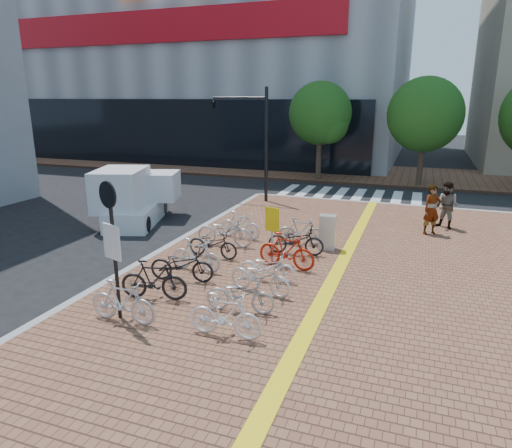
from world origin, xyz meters
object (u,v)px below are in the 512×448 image
at_px(utility_box, 327,232).
at_px(bike_1, 154,280).
at_px(bike_7, 225,316).
at_px(bike_6, 240,225).
at_px(notice_sign, 112,234).
at_px(bike_5, 225,231).
at_px(bike_8, 240,294).
at_px(bike_12, 296,240).
at_px(pedestrian_b, 447,206).
at_px(yellow_sign, 272,224).
at_px(bike_9, 260,277).
at_px(bike_13, 301,231).
at_px(bike_2, 182,265).
at_px(bike_4, 213,244).
at_px(bike_3, 196,255).
at_px(pedestrian_a, 432,210).
at_px(traffic_light_pole, 242,123).
at_px(box_truck, 136,197).
at_px(bike_10, 267,267).
at_px(bike_11, 287,251).
at_px(bike_0, 123,302).

bearing_deg(utility_box, bike_1, -121.40).
xyz_separation_m(bike_7, utility_box, (0.87, 6.62, 0.09)).
bearing_deg(bike_6, notice_sign, -174.44).
xyz_separation_m(bike_5, bike_8, (2.39, -4.52, -0.08)).
bearing_deg(bike_12, pedestrian_b, -49.01).
xyz_separation_m(bike_1, yellow_sign, (1.96, 3.67, 0.69)).
relative_size(bike_1, bike_7, 1.05).
bearing_deg(bike_6, utility_box, -84.26).
relative_size(bike_1, bike_9, 0.99).
height_order(bike_13, yellow_sign, yellow_sign).
xyz_separation_m(bike_2, bike_8, (2.26, -1.22, -0.04)).
relative_size(bike_4, yellow_sign, 0.99).
relative_size(bike_3, pedestrian_a, 0.87).
bearing_deg(bike_12, yellow_sign, 144.92).
bearing_deg(bike_2, traffic_light_pole, 2.68).
height_order(bike_5, box_truck, box_truck).
bearing_deg(bike_8, utility_box, -17.55).
xyz_separation_m(bike_12, pedestrian_b, (4.74, 4.99, 0.44)).
distance_m(bike_3, bike_4, 1.22).
xyz_separation_m(bike_10, pedestrian_b, (4.90, 7.45, 0.50)).
distance_m(utility_box, notice_sign, 7.70).
xyz_separation_m(bike_2, bike_12, (2.41, 3.28, 0.00)).
xyz_separation_m(bike_3, bike_12, (2.40, 2.43, -0.00)).
xyz_separation_m(bike_3, bike_6, (0.02, 3.45, 0.01)).
height_order(bike_6, notice_sign, notice_sign).
relative_size(bike_3, bike_9, 0.92).
height_order(bike_11, notice_sign, notice_sign).
distance_m(bike_9, utility_box, 4.30).
relative_size(bike_3, bike_7, 0.97).
height_order(bike_1, bike_12, bike_1).
distance_m(bike_6, bike_9, 4.92).
height_order(bike_11, yellow_sign, yellow_sign).
height_order(bike_12, notice_sign, notice_sign).
distance_m(bike_11, bike_12, 1.32).
height_order(bike_5, bike_12, bike_5).
distance_m(bike_6, notice_sign, 7.00).
bearing_deg(pedestrian_b, bike_6, -121.98).
relative_size(bike_7, bike_9, 0.94).
distance_m(yellow_sign, notice_sign, 5.39).
bearing_deg(notice_sign, traffic_light_pole, 98.95).
relative_size(bike_6, bike_11, 0.91).
bearing_deg(bike_1, bike_0, 168.87).
bearing_deg(bike_6, bike_5, 178.98).
distance_m(bike_4, pedestrian_b, 9.49).
height_order(bike_10, traffic_light_pole, traffic_light_pole).
xyz_separation_m(bike_10, pedestrian_a, (4.32, 6.43, 0.51)).
xyz_separation_m(bike_4, bike_10, (2.27, -1.25, -0.03)).
bearing_deg(bike_4, bike_1, -177.65).
xyz_separation_m(bike_7, yellow_sign, (-0.52, 4.81, 0.71)).
bearing_deg(bike_10, pedestrian_a, -37.76).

